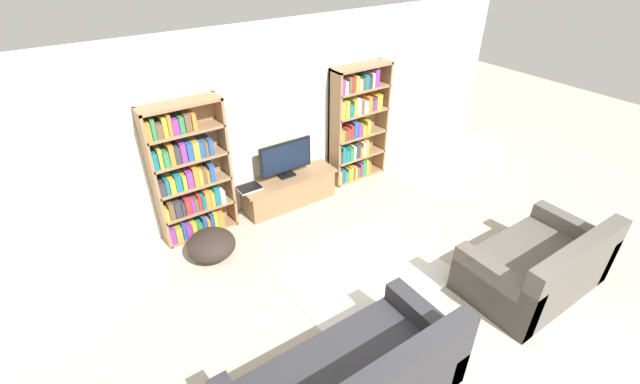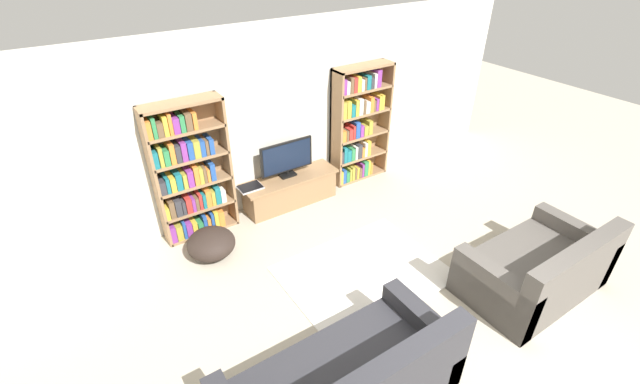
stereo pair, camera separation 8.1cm
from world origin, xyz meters
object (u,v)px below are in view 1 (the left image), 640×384
object	(u,v)px
bookshelf_left	(188,175)
couch_right_sofa	(537,267)
tv_stand	(289,190)
laptop	(249,188)
beanbag_ottoman	(211,245)
bookshelf_right	(355,125)
television	(286,158)

from	to	relation	value
bookshelf_left	couch_right_sofa	world-z (taller)	bookshelf_left
bookshelf_left	tv_stand	xyz separation A→B (m)	(1.41, -0.10, -0.67)
tv_stand	couch_right_sofa	xyz separation A→B (m)	(1.44, -3.11, 0.06)
laptop	beanbag_ottoman	xyz separation A→B (m)	(-0.82, -0.53, -0.29)
laptop	bookshelf_left	bearing A→B (deg)	175.41
tv_stand	beanbag_ottoman	xyz separation A→B (m)	(-1.44, -0.49, -0.05)
bookshelf_right	television	world-z (taller)	bookshelf_right
bookshelf_right	beanbag_ottoman	xyz separation A→B (m)	(-2.75, -0.59, -0.76)
beanbag_ottoman	bookshelf_left	bearing A→B (deg)	86.83
bookshelf_left	television	xyz separation A→B (m)	(1.41, -0.04, -0.15)
bookshelf_right	couch_right_sofa	xyz separation A→B (m)	(0.13, -3.22, -0.64)
couch_right_sofa	tv_stand	bearing A→B (deg)	114.78
tv_stand	bookshelf_right	bearing A→B (deg)	4.50
bookshelf_right	bookshelf_left	bearing A→B (deg)	-179.97
beanbag_ottoman	bookshelf_right	bearing A→B (deg)	12.21
television	beanbag_ottoman	world-z (taller)	television
bookshelf_right	television	bearing A→B (deg)	-177.97
bookshelf_left	bookshelf_right	bearing A→B (deg)	0.03
tv_stand	television	xyz separation A→B (m)	(0.00, 0.06, 0.51)
bookshelf_left	bookshelf_right	xyz separation A→B (m)	(2.71, 0.00, 0.04)
laptop	tv_stand	bearing A→B (deg)	-3.53
tv_stand	laptop	size ratio (longest dim) A/B	4.43
television	couch_right_sofa	distance (m)	3.51
television	couch_right_sofa	size ratio (longest dim) A/B	0.50
television	laptop	world-z (taller)	television
television	laptop	distance (m)	0.68
bookshelf_left	bookshelf_right	size ratio (longest dim) A/B	1.00
couch_right_sofa	laptop	bearing A→B (deg)	123.10
bookshelf_left	laptop	size ratio (longest dim) A/B	5.60
couch_right_sofa	bookshelf_right	bearing A→B (deg)	92.31
bookshelf_left	tv_stand	size ratio (longest dim) A/B	1.26
bookshelf_right	beanbag_ottoman	distance (m)	2.91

